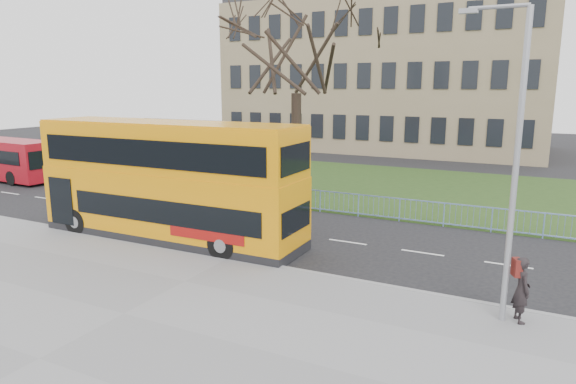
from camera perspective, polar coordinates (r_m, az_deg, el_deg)
The scene contains 10 objects.
ground at distance 20.01m, azimuth -4.03°, elevation -6.30°, with size 120.00×120.00×0.00m, color black.
pavement at distance 15.01m, azimuth -17.76°, elevation -12.95°, with size 80.00×10.50×0.12m, color slate.
kerb at distance 18.74m, azimuth -6.49°, elevation -7.38°, with size 80.00×0.20×0.14m, color gray.
grass_verge at distance 32.70m, azimuth 8.96°, elevation 0.78°, with size 80.00×15.40×0.08m, color #203814.
guard_railing at distance 25.53m, azimuth 3.59°, elevation -1.02°, with size 40.00×0.12×1.10m, color #7897D5, non-canonical shape.
bare_tree at distance 29.25m, azimuth 0.94°, elevation 13.04°, with size 9.46×9.46×13.52m, color black, non-canonical shape.
civic_building at distance 53.38m, azimuth 11.10°, elevation 12.43°, with size 30.00×15.00×14.00m, color #806F51.
yellow_bus at distance 21.08m, azimuth -13.11°, elevation 1.47°, with size 11.32×2.81×4.73m.
pedestrian at distance 14.84m, azimuth 24.52°, elevation -9.84°, with size 0.64×0.42×1.76m, color black.
street_lamp at distance 13.90m, azimuth 23.67°, elevation 3.72°, with size 1.69×0.19×7.97m.
Camera 1 is at (9.86, -16.27, 6.20)m, focal length 32.00 mm.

